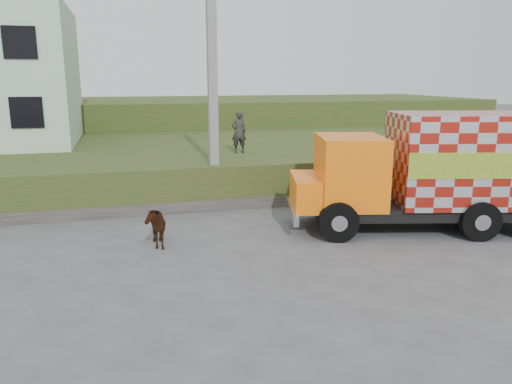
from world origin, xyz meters
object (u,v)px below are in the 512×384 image
object	(u,v)px
cargo_truck	(438,170)
pedestrian	(239,132)
utility_pole	(213,88)
cow	(154,225)

from	to	relation	value
cargo_truck	pedestrian	world-z (taller)	cargo_truck
cargo_truck	pedestrian	size ratio (longest dim) A/B	4.85
utility_pole	cow	world-z (taller)	utility_pole
utility_pole	cow	xyz separation A→B (m)	(-2.32, -3.61, -3.50)
utility_pole	pedestrian	distance (m)	3.35
cargo_truck	utility_pole	bearing A→B (deg)	158.31
cow	pedestrian	world-z (taller)	pedestrian
utility_pole	cargo_truck	bearing A→B (deg)	-35.50
cargo_truck	pedestrian	xyz separation A→B (m)	(-4.44, 6.66, 0.56)
cow	pedestrian	size ratio (longest dim) A/B	0.82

